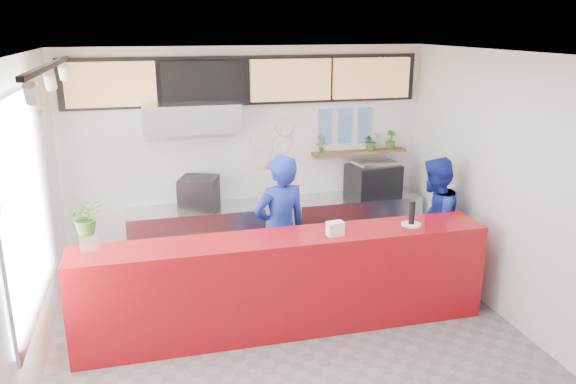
{
  "coord_description": "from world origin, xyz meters",
  "views": [
    {
      "loc": [
        -1.37,
        -5.02,
        3.27
      ],
      "look_at": [
        0.1,
        0.7,
        1.5
      ],
      "focal_mm": 35.0,
      "sensor_mm": 36.0,
      "label": 1
    }
  ],
  "objects_px": {
    "panini_oven": "(199,193)",
    "staff_center": "(280,231)",
    "pepper_mill": "(412,213)",
    "service_counter": "(286,283)",
    "staff_right": "(433,223)",
    "espresso_machine": "(373,180)"
  },
  "relations": [
    {
      "from": "panini_oven",
      "to": "staff_center",
      "type": "xyz_separation_m",
      "value": [
        0.83,
        -1.18,
        -0.19
      ]
    },
    {
      "from": "panini_oven",
      "to": "pepper_mill",
      "type": "relative_size",
      "value": 1.77
    },
    {
      "from": "staff_center",
      "to": "pepper_mill",
      "type": "relative_size",
      "value": 6.98
    },
    {
      "from": "service_counter",
      "to": "staff_center",
      "type": "bearing_deg",
      "value": 81.83
    },
    {
      "from": "service_counter",
      "to": "panini_oven",
      "type": "height_order",
      "value": "panini_oven"
    },
    {
      "from": "staff_right",
      "to": "pepper_mill",
      "type": "distance_m",
      "value": 0.99
    },
    {
      "from": "staff_right",
      "to": "service_counter",
      "type": "bearing_deg",
      "value": -22.0
    },
    {
      "from": "service_counter",
      "to": "staff_right",
      "type": "xyz_separation_m",
      "value": [
        2.09,
        0.63,
        0.3
      ]
    },
    {
      "from": "staff_center",
      "to": "pepper_mill",
      "type": "bearing_deg",
      "value": 142.64
    },
    {
      "from": "staff_center",
      "to": "pepper_mill",
      "type": "distance_m",
      "value": 1.54
    },
    {
      "from": "service_counter",
      "to": "espresso_machine",
      "type": "distance_m",
      "value": 2.57
    },
    {
      "from": "staff_right",
      "to": "staff_center",
      "type": "bearing_deg",
      "value": -38.4
    },
    {
      "from": "pepper_mill",
      "to": "staff_center",
      "type": "bearing_deg",
      "value": 155.4
    },
    {
      "from": "service_counter",
      "to": "pepper_mill",
      "type": "relative_size",
      "value": 16.96
    },
    {
      "from": "panini_oven",
      "to": "espresso_machine",
      "type": "relative_size",
      "value": 0.68
    },
    {
      "from": "panini_oven",
      "to": "staff_center",
      "type": "height_order",
      "value": "staff_center"
    },
    {
      "from": "panini_oven",
      "to": "espresso_machine",
      "type": "bearing_deg",
      "value": 20.28
    },
    {
      "from": "staff_center",
      "to": "staff_right",
      "type": "height_order",
      "value": "staff_center"
    },
    {
      "from": "service_counter",
      "to": "staff_right",
      "type": "relative_size",
      "value": 2.66
    },
    {
      "from": "espresso_machine",
      "to": "staff_center",
      "type": "bearing_deg",
      "value": -154.23
    },
    {
      "from": "service_counter",
      "to": "staff_center",
      "type": "relative_size",
      "value": 2.43
    },
    {
      "from": "panini_oven",
      "to": "pepper_mill",
      "type": "bearing_deg",
      "value": -19.2
    }
  ]
}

